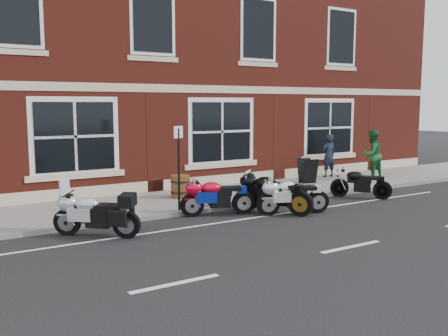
{
  "coord_description": "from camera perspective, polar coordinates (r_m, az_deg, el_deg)",
  "views": [
    {
      "loc": [
        -7.45,
        -10.07,
        2.92
      ],
      "look_at": [
        -0.21,
        1.6,
        1.14
      ],
      "focal_mm": 40.0,
      "sensor_mm": 36.0,
      "label": 1
    }
  ],
  "objects": [
    {
      "name": "pedestrian_right",
      "position": [
        19.35,
        16.56,
        1.48
      ],
      "size": [
        0.91,
        0.72,
        1.84
      ],
      "primitive_type": "imported",
      "rotation": [
        0.0,
        0.0,
        3.11
      ],
      "color": "#195925",
      "rests_on": "sidewalk"
    },
    {
      "name": "parking_sign",
      "position": [
        13.08,
        -5.2,
        0.69
      ],
      "size": [
        0.3,
        0.12,
        2.22
      ],
      "rotation": [
        0.0,
        0.0,
        0.34
      ],
      "color": "black",
      "rests_on": "sidewalk"
    },
    {
      "name": "moto_sport_red",
      "position": [
        13.09,
        -0.89,
        -3.19
      ],
      "size": [
        1.96,
        0.72,
        0.91
      ],
      "rotation": [
        0.0,
        0.0,
        1.27
      ],
      "color": "black",
      "rests_on": "ground"
    },
    {
      "name": "moto_touring_silver",
      "position": [
        11.38,
        -14.62,
        -4.96
      ],
      "size": [
        1.58,
        1.41,
        1.31
      ],
      "rotation": [
        0.0,
        0.0,
        0.85
      ],
      "color": "black",
      "rests_on": "ground"
    },
    {
      "name": "a_board_sign",
      "position": [
        17.86,
        9.53,
        -0.32
      ],
      "size": [
        0.6,
        0.47,
        0.88
      ],
      "primitive_type": null,
      "rotation": [
        0.0,
        0.0,
        -0.24
      ],
      "color": "black",
      "rests_on": "sidewalk"
    },
    {
      "name": "moto_naked_black",
      "position": [
        16.07,
        15.24,
        -1.61
      ],
      "size": [
        1.23,
        1.56,
        0.84
      ],
      "rotation": [
        0.0,
        0.0,
        0.65
      ],
      "color": "black",
      "rests_on": "ground"
    },
    {
      "name": "ground",
      "position": [
        12.86,
        4.6,
        -5.77
      ],
      "size": [
        80.0,
        80.0,
        0.0
      ],
      "primitive_type": "plane",
      "color": "black",
      "rests_on": "ground"
    },
    {
      "name": "barrel_planter",
      "position": [
        15.01,
        -5.0,
        -2.11
      ],
      "size": [
        0.6,
        0.6,
        0.67
      ],
      "color": "#513615",
      "rests_on": "sidewalk"
    },
    {
      "name": "pedestrian_left",
      "position": [
        19.54,
        11.86,
        1.4
      ],
      "size": [
        0.62,
        0.42,
        1.64
      ],
      "primitive_type": "imported",
      "rotation": [
        0.0,
        0.0,
        3.09
      ],
      "color": "black",
      "rests_on": "sidewalk"
    },
    {
      "name": "moto_sport_black",
      "position": [
        13.41,
        5.55,
        -2.76
      ],
      "size": [
        1.22,
        1.97,
        0.99
      ],
      "rotation": [
        0.0,
        0.0,
        0.53
      ],
      "color": "black",
      "rests_on": "ground"
    },
    {
      "name": "kerb",
      "position": [
        13.99,
        1.14,
        -4.43
      ],
      "size": [
        30.0,
        0.16,
        0.12
      ],
      "primitive_type": "cube",
      "color": "slate",
      "rests_on": "ground"
    },
    {
      "name": "sidewalk",
      "position": [
        15.31,
        -2.09,
        -3.4
      ],
      "size": [
        30.0,
        3.0,
        0.12
      ],
      "primitive_type": "cube",
      "color": "slate",
      "rests_on": "ground"
    },
    {
      "name": "pub_building",
      "position": [
        22.09,
        -12.22,
        15.22
      ],
      "size": [
        24.0,
        12.0,
        12.0
      ],
      "primitive_type": "cube",
      "color": "maroon",
      "rests_on": "ground"
    },
    {
      "name": "moto_sport_silver",
      "position": [
        13.33,
        7.71,
        -3.06
      ],
      "size": [
        1.96,
        0.73,
        0.91
      ],
      "rotation": [
        0.0,
        0.0,
        1.26
      ],
      "color": "black",
      "rests_on": "ground"
    }
  ]
}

